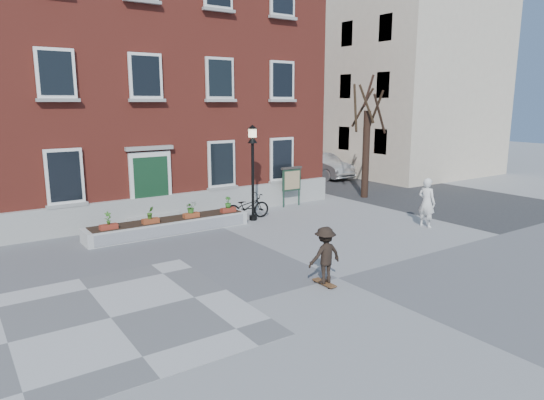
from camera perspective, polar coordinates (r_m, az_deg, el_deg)
ground at (r=13.83m, az=7.76°, el=-9.08°), size 100.00×100.00×0.00m
checker_patch at (r=11.93m, az=-18.44°, el=-13.02°), size 6.00×6.00×0.01m
bicycle at (r=20.26m, az=-2.96°, el=-0.79°), size 2.07×0.85×1.06m
parked_car at (r=31.67m, az=5.95°, el=4.06°), size 1.70×4.73×1.55m
bystander at (r=19.82m, az=17.73°, el=-0.30°), size 0.55×0.76×1.95m
brick_building at (r=24.52m, az=-18.89°, el=14.32°), size 18.40×10.85×12.60m
planter_assembly at (r=18.60m, az=-11.94°, el=-2.86°), size 6.20×1.12×1.15m
bare_tree at (r=25.06m, az=11.04°, el=6.59°), size 1.83×1.83×6.16m
side_street at (r=39.76m, az=8.28°, el=14.52°), size 15.20×36.00×14.50m
lamp_post at (r=19.76m, az=-2.29°, el=4.81°), size 0.40×0.40×3.93m
notice_board at (r=22.62m, az=2.32°, el=2.39°), size 1.10×0.16×1.87m
skateboarder at (r=13.02m, az=6.25°, el=-6.46°), size 1.01×0.78×1.61m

